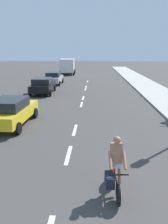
% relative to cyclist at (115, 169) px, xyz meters
% --- Properties ---
extents(ground_plane, '(160.00, 160.00, 0.00)m').
position_rel_cyclist_xyz_m(ground_plane, '(-1.66, 14.80, -0.83)').
color(ground_plane, '#423F3D').
extents(sidewalk_strip, '(3.60, 80.00, 0.14)m').
position_rel_cyclist_xyz_m(sidewalk_strip, '(5.72, 16.80, -0.76)').
color(sidewalk_strip, '#B2ADA3').
rests_on(sidewalk_strip, ground).
extents(lane_stripe_2, '(0.16, 1.80, 0.01)m').
position_rel_cyclist_xyz_m(lane_stripe_2, '(-1.66, 2.61, -0.83)').
color(lane_stripe_2, white).
rests_on(lane_stripe_2, ground).
extents(lane_stripe_3, '(0.16, 1.80, 0.01)m').
position_rel_cyclist_xyz_m(lane_stripe_3, '(-1.66, 5.71, -0.83)').
color(lane_stripe_3, white).
rests_on(lane_stripe_3, ground).
extents(lane_stripe_4, '(0.16, 1.80, 0.01)m').
position_rel_cyclist_xyz_m(lane_stripe_4, '(-1.66, 11.91, -0.83)').
color(lane_stripe_4, white).
rests_on(lane_stripe_4, ground).
extents(lane_stripe_5, '(0.16, 1.80, 0.01)m').
position_rel_cyclist_xyz_m(lane_stripe_5, '(-1.66, 14.53, -0.83)').
color(lane_stripe_5, white).
rests_on(lane_stripe_5, ground).
extents(lane_stripe_6, '(0.16, 1.80, 0.01)m').
position_rel_cyclist_xyz_m(lane_stripe_6, '(-1.66, 19.63, -0.83)').
color(lane_stripe_6, white).
rests_on(lane_stripe_6, ground).
extents(lane_stripe_7, '(0.16, 1.80, 0.01)m').
position_rel_cyclist_xyz_m(lane_stripe_7, '(-1.66, 21.22, -0.83)').
color(lane_stripe_7, white).
rests_on(lane_stripe_7, ground).
extents(lane_stripe_8, '(0.16, 1.80, 0.01)m').
position_rel_cyclist_xyz_m(lane_stripe_8, '(-1.66, 26.44, -0.83)').
color(lane_stripe_8, white).
rests_on(lane_stripe_8, ground).
extents(cyclist, '(0.64, 1.71, 1.82)m').
position_rel_cyclist_xyz_m(cyclist, '(0.00, 0.00, 0.00)').
color(cyclist, black).
rests_on(cyclist, ground).
extents(parked_car_yellow, '(2.18, 4.55, 1.57)m').
position_rel_cyclist_xyz_m(parked_car_yellow, '(-5.40, 6.38, 0.01)').
color(parked_car_yellow, gold).
rests_on(parked_car_yellow, ground).
extents(parked_car_black, '(2.25, 4.66, 1.57)m').
position_rel_cyclist_xyz_m(parked_car_black, '(-5.83, 16.62, 0.01)').
color(parked_car_black, black).
rests_on(parked_car_black, ground).
extents(parked_car_silver, '(2.03, 4.39, 1.57)m').
position_rel_cyclist_xyz_m(parked_car_silver, '(-5.88, 23.26, 0.01)').
color(parked_car_silver, '#B7BABF').
rests_on(parked_car_silver, ground).
extents(delivery_truck, '(2.91, 6.35, 2.80)m').
position_rel_cyclist_xyz_m(delivery_truck, '(-5.66, 36.60, 0.67)').
color(delivery_truck, beige).
rests_on(delivery_truck, ground).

